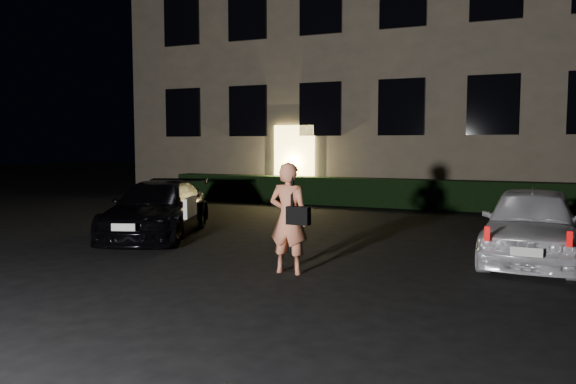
% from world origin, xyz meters
% --- Properties ---
extents(ground, '(80.00, 80.00, 0.00)m').
position_xyz_m(ground, '(0.00, 0.00, 0.00)').
color(ground, black).
rests_on(ground, ground).
extents(building, '(20.00, 8.11, 12.00)m').
position_xyz_m(building, '(-0.00, 14.99, 6.00)').
color(building, '#6C614D').
rests_on(building, ground).
extents(hedge, '(15.00, 0.70, 0.85)m').
position_xyz_m(hedge, '(0.00, 10.50, 0.42)').
color(hedge, black).
rests_on(hedge, ground).
extents(sedan, '(2.80, 4.17, 1.12)m').
position_xyz_m(sedan, '(-3.36, 3.31, 0.56)').
color(sedan, black).
rests_on(sedan, ground).
extents(hatch, '(1.57, 3.63, 1.22)m').
position_xyz_m(hatch, '(3.67, 3.68, 0.61)').
color(hatch, white).
rests_on(hatch, ground).
extents(man, '(0.67, 0.40, 1.63)m').
position_xyz_m(man, '(0.40, 1.36, 0.82)').
color(man, '#EE865D').
rests_on(man, ground).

